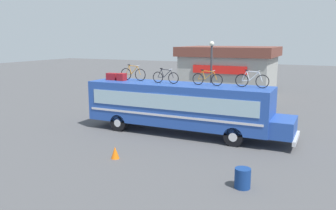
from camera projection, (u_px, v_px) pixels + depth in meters
The scene contains 12 objects.
ground_plane at pixel (177, 133), 20.13m from camera, with size 120.00×120.00×0.00m, color #4C4C4F.
bus at pixel (181, 105), 19.72m from camera, with size 11.96×2.53×2.89m.
luggage_bag_1 at pixel (112, 77), 21.41m from camera, with size 0.69×0.39×0.42m, color maroon.
luggage_bag_2 at pixel (122, 77), 21.08m from camera, with size 0.45×0.50×0.44m, color maroon.
rooftop_bicycle_1 at pixel (133, 74), 21.14m from camera, with size 1.75×0.44×0.97m.
rooftop_bicycle_2 at pixel (166, 77), 19.74m from camera, with size 1.64×0.44×0.87m.
rooftop_bicycle_3 at pixel (207, 79), 18.84m from camera, with size 1.73×0.44×0.86m.
rooftop_bicycle_4 at pixel (252, 80), 17.98m from camera, with size 1.77×0.44×0.93m.
roadside_building at pixel (229, 70), 33.38m from camera, with size 8.83×6.90×4.67m.
trash_bin at pixel (243, 178), 12.63m from camera, with size 0.59×0.59×0.75m, color navy.
traffic_cone at pixel (115, 153), 15.77m from camera, with size 0.39×0.39×0.56m, color orange.
street_lamp at pixel (211, 71), 24.03m from camera, with size 0.34×0.34×5.25m.
Camera 1 is at (7.85, -17.81, 5.39)m, focal length 36.85 mm.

